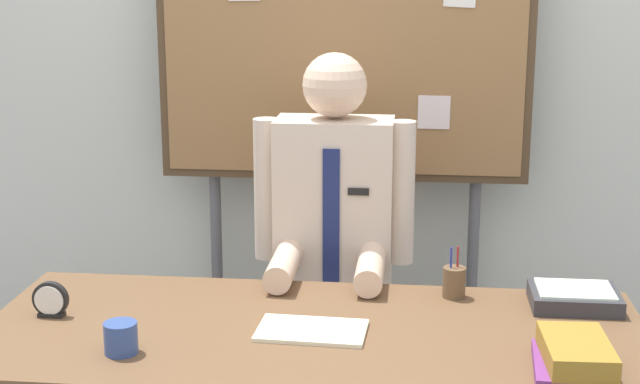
{
  "coord_description": "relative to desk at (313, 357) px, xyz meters",
  "views": [
    {
      "loc": [
        0.28,
        -2.41,
        1.76
      ],
      "look_at": [
        0.0,
        0.2,
        1.11
      ],
      "focal_mm": 52.04,
      "sensor_mm": 36.0,
      "label": 1
    }
  ],
  "objects": [
    {
      "name": "person",
      "position": [
        0.0,
        0.65,
        0.01
      ],
      "size": [
        0.55,
        0.56,
        1.47
      ],
      "color": "#2D2D33",
      "rests_on": "ground_plane"
    },
    {
      "name": "book_stack",
      "position": [
        0.68,
        -0.21,
        0.13
      ],
      "size": [
        0.2,
        0.27,
        0.09
      ],
      "color": "#72337F",
      "rests_on": "desk"
    },
    {
      "name": "back_wall",
      "position": [
        0.0,
        1.21,
        0.68
      ],
      "size": [
        6.4,
        0.08,
        2.7
      ],
      "primitive_type": "cube",
      "color": "silver",
      "rests_on": "ground_plane"
    },
    {
      "name": "pen_holder",
      "position": [
        0.4,
        0.31,
        0.13
      ],
      "size": [
        0.07,
        0.07,
        0.16
      ],
      "color": "brown",
      "rests_on": "desk"
    },
    {
      "name": "coffee_mug",
      "position": [
        -0.48,
        -0.21,
        0.13
      ],
      "size": [
        0.09,
        0.09,
        0.09
      ],
      "primitive_type": "cylinder",
      "color": "#334C8C",
      "rests_on": "desk"
    },
    {
      "name": "open_notebook",
      "position": [
        -0.0,
        -0.02,
        0.09
      ],
      "size": [
        0.31,
        0.2,
        0.01
      ],
      "primitive_type": "cube",
      "rotation": [
        0.0,
        0.0,
        -0.05
      ],
      "color": "#F4EFCC",
      "rests_on": "desk"
    },
    {
      "name": "paper_tray",
      "position": [
        0.76,
        0.26,
        0.11
      ],
      "size": [
        0.26,
        0.2,
        0.06
      ],
      "color": "#333338",
      "rests_on": "desk"
    },
    {
      "name": "bulletin_board",
      "position": [
        0.0,
        1.01,
        0.78
      ],
      "size": [
        1.38,
        0.09,
        2.0
      ],
      "color": "#4C3823",
      "rests_on": "ground_plane"
    },
    {
      "name": "desk",
      "position": [
        0.0,
        0.0,
        0.0
      ],
      "size": [
        1.88,
        0.81,
        0.76
      ],
      "color": "brown",
      "rests_on": "ground_plane"
    },
    {
      "name": "desk_clock",
      "position": [
        -0.77,
        0.02,
        0.13
      ],
      "size": [
        0.11,
        0.04,
        0.11
      ],
      "color": "black",
      "rests_on": "desk"
    }
  ]
}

